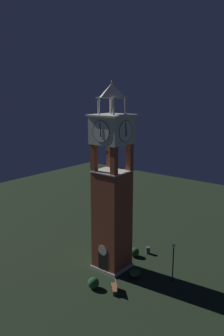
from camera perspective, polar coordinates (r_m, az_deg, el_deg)
ground at (r=39.10m, az=0.00°, el=-15.89°), size 80.00×80.00×0.00m
clock_tower at (r=35.91m, az=-0.00°, el=-4.26°), size 3.70×3.70×19.59m
park_bench at (r=34.81m, az=0.46°, el=-18.85°), size 1.45×1.43×0.95m
lamp_post at (r=35.71m, az=9.99°, el=-13.98°), size 0.36×0.36×4.03m
trash_bin at (r=42.02m, az=5.89°, el=-13.22°), size 0.52×0.52×0.80m
shrub_near_entry at (r=41.20m, az=3.71°, el=-13.54°), size 1.05×1.05×1.04m
shrub_left_of_tower at (r=35.32m, az=-3.06°, el=-18.25°), size 1.09×1.09×1.09m
shrub_behind_bench at (r=37.23m, az=3.77°, el=-16.72°), size 1.20×1.20×0.86m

